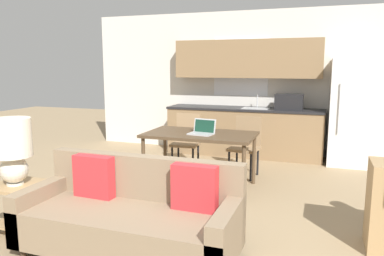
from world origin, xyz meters
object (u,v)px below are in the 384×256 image
couch (132,217)px  laptop (203,130)px  dining_table (200,138)px  side_table (20,200)px  dining_chair_far_right (246,144)px  table_lamp (12,146)px  refrigerator (351,112)px  dining_chair_far_left (187,139)px

couch → laptop: size_ratio=5.47×
dining_table → side_table: size_ratio=2.97×
dining_chair_far_right → table_lamp: bearing=-115.1°
refrigerator → dining_chair_far_left: 2.82m
table_lamp → dining_chair_far_left: size_ratio=0.74×
couch → dining_chair_far_right: dining_chair_far_right is taller
side_table → laptop: (1.30, 1.94, 0.47)m
couch → dining_chair_far_right: size_ratio=2.14×
dining_table → laptop: size_ratio=4.23×
side_table → table_lamp: 0.55m
refrigerator → side_table: refrigerator is taller
couch → table_lamp: bearing=-179.1°
dining_table → dining_chair_far_left: (-0.48, 0.78, -0.19)m
laptop → couch: bearing=-82.7°
dining_chair_far_right → laptop: bearing=-111.5°
dining_table → side_table: bearing=-122.2°
dining_table → couch: couch is taller
couch → table_lamp: size_ratio=2.90×
couch → dining_chair_far_right: 2.78m
refrigerator → dining_chair_far_right: refrigerator is taller
laptop → refrigerator: bearing=54.2°
refrigerator → dining_chair_far_left: size_ratio=1.99×
side_table → laptop: bearing=56.1°
dining_table → laptop: (0.05, -0.05, 0.11)m
side_table → dining_chair_far_left: (0.77, 2.77, 0.16)m
refrigerator → dining_chair_far_right: 2.03m
refrigerator → side_table: (-3.29, -3.99, -0.56)m
dining_table → dining_chair_far_right: dining_chair_far_right is taller
dining_table → dining_chair_far_right: size_ratio=1.65×
refrigerator → dining_table: (-2.03, -2.00, -0.21)m
side_table → dining_chair_far_right: 3.24m
dining_table → dining_chair_far_right: 0.91m
couch → side_table: couch is taller
laptop → dining_chair_far_right: bearing=69.3°
dining_chair_far_left → couch: bearing=-84.5°
dining_chair_far_right → dining_chair_far_left: bearing=-174.7°
side_table → dining_chair_far_right: dining_chair_far_right is taller
dining_table → laptop: 0.13m
table_lamp → dining_chair_far_left: (0.79, 2.80, -0.39)m
dining_chair_far_right → side_table: bearing=-115.1°
dining_chair_far_right → laptop: size_ratio=2.56×
refrigerator → dining_chair_far_left: bearing=-154.2°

